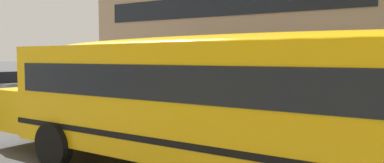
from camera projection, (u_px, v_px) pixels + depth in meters
name	position (u px, v px, depth m)	size (l,w,h in m)	color
school_bus	(239.00, 96.00, 7.19)	(13.12, 3.40, 2.91)	yellow
parked_car_red_under_tree	(145.00, 93.00, 16.94)	(3.96, 1.99, 1.64)	maroon
parked_car_grey_beside_sign	(1.00, 85.00, 21.99)	(3.91, 1.90, 1.64)	gray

